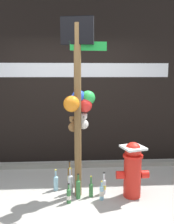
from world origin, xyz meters
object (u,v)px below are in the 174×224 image
at_px(bottle_7, 104,186).
at_px(bottle_1, 102,192).
at_px(bottle_5, 70,177).
at_px(bottle_2, 69,195).
at_px(memorial_post, 79,97).
at_px(bottle_0, 78,189).
at_px(bottle_8, 70,183).
at_px(bottle_3, 56,182).
at_px(bottle_4, 79,184).
at_px(fire_hydrant, 133,168).
at_px(bottle_6, 91,189).

bearing_deg(bottle_7, bottle_1, -106.94).
bearing_deg(bottle_5, bottle_2, -91.22).
distance_m(memorial_post, bottle_0, 1.30).
distance_m(bottle_1, bottle_2, 0.47).
relative_size(bottle_0, bottle_1, 1.33).
bearing_deg(bottle_8, bottle_0, -54.17).
xyz_separation_m(bottle_1, bottle_3, (-0.66, 0.33, 0.02)).
xyz_separation_m(bottle_0, bottle_1, (0.33, -0.06, -0.04)).
distance_m(bottle_2, bottle_4, 0.34).
height_order(bottle_0, bottle_8, bottle_8).
bearing_deg(bottle_4, bottle_5, 129.92).
height_order(bottle_5, bottle_8, bottle_5).
xyz_separation_m(bottle_1, bottle_5, (-0.45, 0.42, 0.06)).
relative_size(bottle_2, bottle_7, 0.85).
distance_m(bottle_2, bottle_7, 0.56).
bearing_deg(memorial_post, bottle_1, -34.27).
bearing_deg(memorial_post, fire_hydrant, -9.85).
bearing_deg(fire_hydrant, bottle_2, -171.42).
bearing_deg(bottle_0, bottle_5, 108.74).
distance_m(bottle_0, bottle_8, 0.19).
bearing_deg(bottle_6, bottle_7, 20.31).
relative_size(bottle_4, bottle_5, 0.72).
bearing_deg(bottle_5, bottle_6, -46.00).
height_order(bottle_2, bottle_4, bottle_4).
relative_size(bottle_1, bottle_4, 0.90).
bearing_deg(bottle_5, bottle_0, -71.26).
bearing_deg(bottle_4, bottle_6, -41.91).
height_order(memorial_post, fire_hydrant, memorial_post).
xyz_separation_m(fire_hydrant, bottle_2, (-0.91, -0.14, -0.31)).
height_order(bottle_4, bottle_5, bottle_5).
relative_size(memorial_post, bottle_4, 8.15).
bearing_deg(bottle_8, bottle_5, 92.98).
height_order(bottle_4, bottle_6, bottle_6).
relative_size(memorial_post, bottle_2, 8.90).
bearing_deg(memorial_post, bottle_0, -98.20).
relative_size(memorial_post, bottle_6, 8.02).
bearing_deg(bottle_8, bottle_3, 151.42).
height_order(memorial_post, bottle_4, memorial_post).
height_order(memorial_post, bottle_7, memorial_post).
bearing_deg(bottle_7, bottle_8, 175.25).
distance_m(bottle_7, bottle_8, 0.50).
xyz_separation_m(memorial_post, bottle_8, (-0.13, 0.00, -1.29)).
bearing_deg(bottle_3, fire_hydrant, -12.96).
height_order(fire_hydrant, bottle_3, fire_hydrant).
distance_m(bottle_3, bottle_6, 0.57).
bearing_deg(bottle_2, fire_hydrant, 8.58).
distance_m(bottle_1, bottle_6, 0.17).
xyz_separation_m(bottle_0, bottle_6, (0.19, 0.04, -0.03)).
distance_m(bottle_2, bottle_3, 0.44).
distance_m(bottle_0, bottle_7, 0.40).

